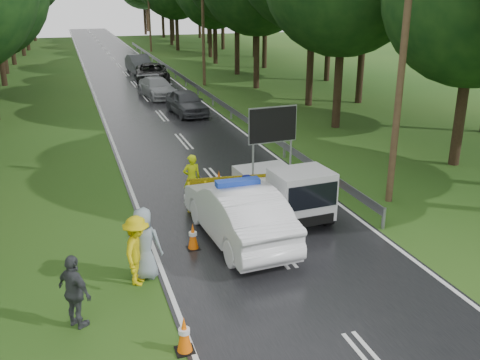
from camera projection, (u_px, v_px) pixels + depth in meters
name	position (u px, v px, depth m)	size (l,w,h in m)	color
ground	(272.00, 245.00, 15.62)	(160.00, 160.00, 0.00)	#214C15
road	(135.00, 84.00, 42.49)	(7.00, 140.00, 0.02)	black
guardrail	(181.00, 76.00, 43.10)	(0.12, 60.06, 0.70)	gray
utility_pole_near	(403.00, 55.00, 17.24)	(1.40, 0.24, 10.00)	#43301F
utility_pole_mid	(203.00, 18.00, 40.54)	(1.40, 0.24, 10.00)	#43301F
utility_pole_far	(149.00, 8.00, 63.83)	(1.40, 0.24, 10.00)	#43301F
police_sedan	(238.00, 212.00, 15.73)	(2.17, 5.33, 1.89)	white
work_truck	(286.00, 189.00, 17.43)	(2.17, 4.38, 3.40)	gray
barrier	(230.00, 185.00, 17.89)	(2.86, 0.37, 1.19)	yellow
officer	(192.00, 178.00, 18.61)	(0.63, 0.41, 1.72)	#C5DF0C
civilian	(248.00, 203.00, 16.30)	(0.88, 0.69, 1.82)	#162195
bystander_left	(137.00, 251.00, 13.30)	(1.18, 0.68, 1.83)	#D0B90B
bystander_mid	(75.00, 292.00, 11.57)	(1.01, 0.42, 1.73)	#383B3E
bystander_right	(144.00, 244.00, 13.57)	(0.93, 0.61, 1.91)	gray
queue_car_first	(186.00, 102.00, 32.00)	(1.72, 4.26, 1.45)	#3B3D42
queue_car_second	(157.00, 88.00, 37.18)	(1.89, 4.65, 1.35)	#999AA0
queue_car_third	(152.00, 73.00, 42.99)	(2.55, 5.53, 1.54)	black
queue_car_fourth	(139.00, 64.00, 48.30)	(1.70, 4.88, 1.61)	#3E4145
cone_near_left	(184.00, 335.00, 10.89)	(0.39, 0.39, 0.83)	black
cone_center	(238.00, 224.00, 16.10)	(0.37, 0.37, 0.79)	black
cone_far	(219.00, 180.00, 19.92)	(0.35, 0.35, 0.74)	black
cone_left_mid	(193.00, 237.00, 15.28)	(0.38, 0.38, 0.79)	black
cone_right	(325.00, 182.00, 19.80)	(0.33, 0.33, 0.71)	black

